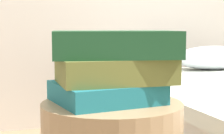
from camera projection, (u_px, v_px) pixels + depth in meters
book_teal at (106, 92)px, 0.92m from camera, size 0.26×0.24×0.05m
book_olive at (115, 70)px, 0.91m from camera, size 0.26×0.17×0.06m
book_forest at (115, 44)px, 0.91m from camera, size 0.31×0.21×0.06m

